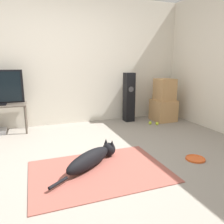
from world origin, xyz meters
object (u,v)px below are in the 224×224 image
Objects in this scene: floor_speaker at (129,97)px; tennis_ball_by_boxes at (150,123)px; cardboard_box_lower at (163,110)px; dog at (93,158)px; cardboard_box_upper at (165,89)px; tennis_ball_near_speaker at (157,124)px; frisbee at (195,159)px.

tennis_ball_by_boxes is at bearing -54.94° from floor_speaker.
tennis_ball_by_boxes is (-0.43, -0.19, -0.20)m from cardboard_box_lower.
dog is 2.65m from cardboard_box_upper.
cardboard_box_upper reaches higher than tennis_ball_near_speaker.
floor_speaker is (1.31, 1.83, 0.41)m from dog.
dog is at bearing -125.59° from floor_speaker.
floor_speaker reaches higher than dog.
floor_speaker is (-0.72, 0.23, 0.29)m from cardboard_box_lower.
frisbee is (1.31, -0.28, -0.10)m from dog.
cardboard_box_lower reaches higher than dog.
dog is 2.04× the size of cardboard_box_upper.
cardboard_box_lower is at bearing 41.67° from tennis_ball_near_speaker.
floor_speaker is at bearing 90.00° from frisbee.
tennis_ball_by_boxes is at bearing -157.22° from cardboard_box_upper.
floor_speaker reaches higher than cardboard_box_lower.
cardboard_box_lower is at bearing 23.88° from tennis_ball_by_boxes.
frisbee is at bearing -111.04° from cardboard_box_lower.
cardboard_box_upper reaches higher than tennis_ball_by_boxes.
dog is 1.98× the size of cardboard_box_lower.
tennis_ball_by_boxes is 1.00× the size of tennis_ball_near_speaker.
frisbee is at bearing -104.14° from tennis_ball_near_speaker.
tennis_ball_near_speaker is (0.10, -0.10, 0.00)m from tennis_ball_by_boxes.
floor_speaker is at bearing 127.63° from tennis_ball_near_speaker.
dog is at bearing -141.82° from cardboard_box_lower.
cardboard_box_lower is (0.72, 1.88, 0.22)m from frisbee.
cardboard_box_upper is 0.80m from tennis_ball_by_boxes.
floor_speaker is (0.00, 2.11, 0.51)m from frisbee.
frisbee is at bearing -11.95° from dog.
cardboard_box_lower reaches higher than tennis_ball_by_boxes.
dog reaches higher than tennis_ball_near_speaker.
tennis_ball_near_speaker is at bearing 37.49° from dog.
tennis_ball_by_boxes and tennis_ball_near_speaker have the same top height.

